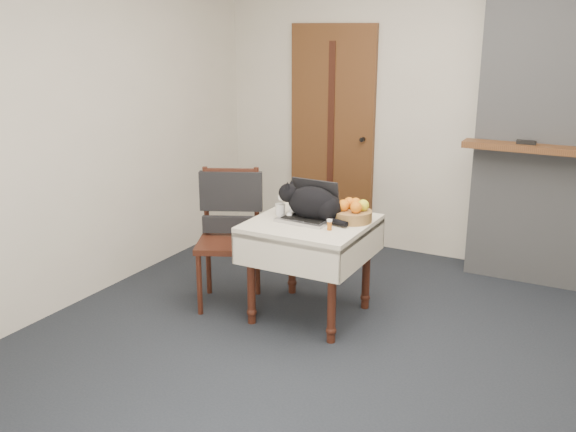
% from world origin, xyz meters
% --- Properties ---
extents(ground, '(4.50, 4.50, 0.00)m').
position_xyz_m(ground, '(0.00, 0.00, 0.00)').
color(ground, black).
rests_on(ground, ground).
extents(room_shell, '(4.52, 4.01, 2.61)m').
position_xyz_m(room_shell, '(0.00, 0.46, 1.76)').
color(room_shell, beige).
rests_on(room_shell, ground).
extents(door, '(0.82, 0.10, 2.00)m').
position_xyz_m(door, '(-1.20, 1.97, 1.00)').
color(door, brown).
rests_on(door, ground).
extents(side_table, '(0.78, 0.78, 0.70)m').
position_xyz_m(side_table, '(-0.62, 0.35, 0.59)').
color(side_table, '#3A1A10').
rests_on(side_table, ground).
extents(laptop, '(0.37, 0.32, 0.26)m').
position_xyz_m(laptop, '(-0.64, 0.38, 0.77)').
color(laptop, '#B7B7BC').
rests_on(laptop, side_table).
extents(cat, '(0.55, 0.24, 0.26)m').
position_xyz_m(cat, '(-0.61, 0.38, 0.81)').
color(cat, black).
rests_on(cat, side_table).
extents(cream_jar, '(0.07, 0.07, 0.08)m').
position_xyz_m(cream_jar, '(-0.87, 0.37, 0.74)').
color(cream_jar, silver).
rests_on(cream_jar, side_table).
extents(pill_bottle, '(0.04, 0.04, 0.07)m').
position_xyz_m(pill_bottle, '(-0.42, 0.22, 0.74)').
color(pill_bottle, '#AC5715').
rests_on(pill_bottle, side_table).
extents(fruit_basket, '(0.27, 0.27, 0.15)m').
position_xyz_m(fruit_basket, '(-0.37, 0.48, 0.76)').
color(fruit_basket, olive).
rests_on(fruit_basket, side_table).
extents(desk_clutter, '(0.13, 0.07, 0.01)m').
position_xyz_m(desk_clutter, '(-0.44, 0.43, 0.70)').
color(desk_clutter, black).
rests_on(desk_clutter, side_table).
extents(chair, '(0.59, 0.58, 0.99)m').
position_xyz_m(chair, '(-1.27, 0.34, 0.63)').
color(chair, '#3A1A10').
rests_on(chair, ground).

